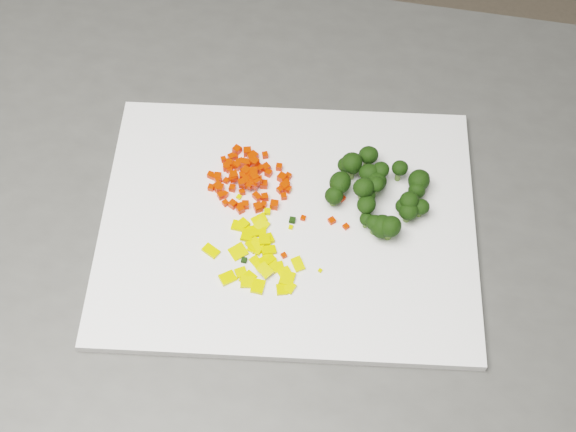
% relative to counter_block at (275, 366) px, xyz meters
% --- Properties ---
extents(counter_block, '(1.02, 0.73, 0.90)m').
position_rel_counter_block_xyz_m(counter_block, '(0.00, 0.00, 0.00)').
color(counter_block, '#474744').
rests_on(counter_block, ground).
extents(cutting_board, '(0.44, 0.37, 0.01)m').
position_rel_counter_block_xyz_m(cutting_board, '(0.02, -0.01, 0.46)').
color(cutting_board, white).
rests_on(cutting_board, counter_block).
extents(carrot_pile, '(0.09, 0.09, 0.02)m').
position_rel_counter_block_xyz_m(carrot_pile, '(-0.03, 0.03, 0.47)').
color(carrot_pile, red).
rests_on(carrot_pile, cutting_board).
extents(pepper_pile, '(0.10, 0.10, 0.01)m').
position_rel_counter_block_xyz_m(pepper_pile, '(-0.00, -0.06, 0.47)').
color(pepper_pile, yellow).
rests_on(pepper_pile, cutting_board).
extents(broccoli_pile, '(0.11, 0.11, 0.05)m').
position_rel_counter_block_xyz_m(broccoli_pile, '(0.11, 0.03, 0.49)').
color(broccoli_pile, black).
rests_on(broccoli_pile, cutting_board).
extents(carrot_cube_0, '(0.01, 0.01, 0.01)m').
position_rel_counter_block_xyz_m(carrot_cube_0, '(-0.04, 0.03, 0.47)').
color(carrot_cube_0, red).
rests_on(carrot_cube_0, carrot_pile).
extents(carrot_cube_1, '(0.01, 0.01, 0.01)m').
position_rel_counter_block_xyz_m(carrot_cube_1, '(-0.05, 0.04, 0.46)').
color(carrot_cube_1, red).
rests_on(carrot_cube_1, carrot_pile).
extents(carrot_cube_2, '(0.01, 0.01, 0.01)m').
position_rel_counter_block_xyz_m(carrot_cube_2, '(-0.03, 0.06, 0.46)').
color(carrot_cube_2, red).
rests_on(carrot_cube_2, carrot_pile).
extents(carrot_cube_3, '(0.01, 0.01, 0.01)m').
position_rel_counter_block_xyz_m(carrot_cube_3, '(-0.02, 0.01, 0.46)').
color(carrot_cube_3, red).
rests_on(carrot_cube_3, carrot_pile).
extents(carrot_cube_4, '(0.01, 0.01, 0.01)m').
position_rel_counter_block_xyz_m(carrot_cube_4, '(-0.05, 0.06, 0.46)').
color(carrot_cube_4, red).
rests_on(carrot_cube_4, carrot_pile).
extents(carrot_cube_5, '(0.01, 0.01, 0.01)m').
position_rel_counter_block_xyz_m(carrot_cube_5, '(-0.00, 0.05, 0.46)').
color(carrot_cube_5, red).
rests_on(carrot_cube_5, carrot_pile).
extents(carrot_cube_6, '(0.01, 0.01, 0.01)m').
position_rel_counter_block_xyz_m(carrot_cube_6, '(-0.01, -0.01, 0.46)').
color(carrot_cube_6, red).
rests_on(carrot_cube_6, carrot_pile).
extents(carrot_cube_7, '(0.01, 0.01, 0.01)m').
position_rel_counter_block_xyz_m(carrot_cube_7, '(-0.06, 0.01, 0.46)').
color(carrot_cube_7, red).
rests_on(carrot_cube_7, carrot_pile).
extents(carrot_cube_8, '(0.01, 0.01, 0.01)m').
position_rel_counter_block_xyz_m(carrot_cube_8, '(-0.02, 0.02, 0.47)').
color(carrot_cube_8, red).
rests_on(carrot_cube_8, carrot_pile).
extents(carrot_cube_9, '(0.01, 0.01, 0.01)m').
position_rel_counter_block_xyz_m(carrot_cube_9, '(-0.03, 0.02, 0.47)').
color(carrot_cube_9, red).
rests_on(carrot_cube_9, carrot_pile).
extents(carrot_cube_10, '(0.01, 0.01, 0.01)m').
position_rel_counter_block_xyz_m(carrot_cube_10, '(-0.02, 0.02, 0.47)').
color(carrot_cube_10, red).
rests_on(carrot_cube_10, carrot_pile).
extents(carrot_cube_11, '(0.01, 0.01, 0.01)m').
position_rel_counter_block_xyz_m(carrot_cube_11, '(-0.04, -0.01, 0.46)').
color(carrot_cube_11, red).
rests_on(carrot_cube_11, carrot_pile).
extents(carrot_cube_12, '(0.01, 0.01, 0.01)m').
position_rel_counter_block_xyz_m(carrot_cube_12, '(-0.03, 0.02, 0.47)').
color(carrot_cube_12, red).
rests_on(carrot_cube_12, carrot_pile).
extents(carrot_cube_13, '(0.01, 0.01, 0.01)m').
position_rel_counter_block_xyz_m(carrot_cube_13, '(-0.03, 0.05, 0.47)').
color(carrot_cube_13, red).
rests_on(carrot_cube_13, carrot_pile).
extents(carrot_cube_14, '(0.01, 0.01, 0.01)m').
position_rel_counter_block_xyz_m(carrot_cube_14, '(-0.06, 0.01, 0.46)').
color(carrot_cube_14, red).
rests_on(carrot_cube_14, carrot_pile).
extents(carrot_cube_15, '(0.01, 0.01, 0.01)m').
position_rel_counter_block_xyz_m(carrot_cube_15, '(-0.06, 0.04, 0.46)').
color(carrot_cube_15, red).
rests_on(carrot_cube_15, carrot_pile).
extents(carrot_cube_16, '(0.01, 0.01, 0.01)m').
position_rel_counter_block_xyz_m(carrot_cube_16, '(-0.03, -0.01, 0.46)').
color(carrot_cube_16, red).
rests_on(carrot_cube_16, carrot_pile).
extents(carrot_cube_17, '(0.01, 0.01, 0.01)m').
position_rel_counter_block_xyz_m(carrot_cube_17, '(-0.01, 0.04, 0.46)').
color(carrot_cube_17, red).
rests_on(carrot_cube_17, carrot_pile).
extents(carrot_cube_18, '(0.01, 0.01, 0.01)m').
position_rel_counter_block_xyz_m(carrot_cube_18, '(-0.01, 0.02, 0.46)').
color(carrot_cube_18, red).
rests_on(carrot_cube_18, carrot_pile).
extents(carrot_cube_19, '(0.01, 0.01, 0.01)m').
position_rel_counter_block_xyz_m(carrot_cube_19, '(-0.01, 0.01, 0.46)').
color(carrot_cube_19, red).
rests_on(carrot_cube_19, carrot_pile).
extents(carrot_cube_20, '(0.01, 0.01, 0.01)m').
position_rel_counter_block_xyz_m(carrot_cube_20, '(0.01, 0.03, 0.46)').
color(carrot_cube_20, red).
rests_on(carrot_cube_20, carrot_pile).
extents(carrot_cube_21, '(0.01, 0.01, 0.01)m').
position_rel_counter_block_xyz_m(carrot_cube_21, '(-0.02, 0.04, 0.46)').
color(carrot_cube_21, red).
rests_on(carrot_cube_21, carrot_pile).
extents(carrot_cube_22, '(0.01, 0.01, 0.01)m').
position_rel_counter_block_xyz_m(carrot_cube_22, '(-0.07, 0.01, 0.46)').
color(carrot_cube_22, red).
rests_on(carrot_cube_22, carrot_pile).
extents(carrot_cube_23, '(0.01, 0.01, 0.01)m').
position_rel_counter_block_xyz_m(carrot_cube_23, '(-0.05, 0.03, 0.46)').
color(carrot_cube_23, red).
rests_on(carrot_cube_23, carrot_pile).
extents(carrot_cube_24, '(0.01, 0.01, 0.01)m').
position_rel_counter_block_xyz_m(carrot_cube_24, '(0.01, 0.04, 0.46)').
color(carrot_cube_24, red).
rests_on(carrot_cube_24, carrot_pile).
extents(carrot_cube_25, '(0.01, 0.01, 0.01)m').
position_rel_counter_block_xyz_m(carrot_cube_25, '(-0.03, 0.03, 0.47)').
color(carrot_cube_25, red).
rests_on(carrot_cube_25, carrot_pile).
extents(carrot_cube_26, '(0.01, 0.01, 0.01)m').
position_rel_counter_block_xyz_m(carrot_cube_26, '(-0.07, 0.02, 0.46)').
color(carrot_cube_26, red).
rests_on(carrot_cube_26, carrot_pile).
extents(carrot_cube_27, '(0.01, 0.01, 0.01)m').
position_rel_counter_block_xyz_m(carrot_cube_27, '(-0.02, 0.06, 0.46)').
color(carrot_cube_27, red).
rests_on(carrot_cube_27, carrot_pile).
extents(carrot_cube_28, '(0.01, 0.01, 0.01)m').
position_rel_counter_block_xyz_m(carrot_cube_28, '(-0.03, 0.03, 0.47)').
color(carrot_cube_28, red).
rests_on(carrot_cube_28, carrot_pile).
extents(carrot_cube_29, '(0.01, 0.01, 0.01)m').
position_rel_counter_block_xyz_m(carrot_cube_29, '(-0.01, 0.01, 0.46)').
color(carrot_cube_29, red).
rests_on(carrot_cube_29, carrot_pile).
extents(carrot_cube_30, '(0.01, 0.01, 0.01)m').
position_rel_counter_block_xyz_m(carrot_cube_30, '(-0.05, -0.01, 0.46)').
color(carrot_cube_30, red).
rests_on(carrot_cube_30, carrot_pile).
extents(carrot_cube_31, '(0.01, 0.01, 0.01)m').
position_rel_counter_block_xyz_m(carrot_cube_31, '(-0.04, 0.04, 0.47)').
color(carrot_cube_31, red).
rests_on(carrot_cube_31, carrot_pile).
extents(carrot_cube_32, '(0.01, 0.01, 0.01)m').
position_rel_counter_block_xyz_m(carrot_cube_32, '(-0.03, 0.03, 0.47)').
color(carrot_cube_32, red).
rests_on(carrot_cube_32, carrot_pile).
extents(carrot_cube_33, '(0.01, 0.01, 0.01)m').
position_rel_counter_block_xyz_m(carrot_cube_33, '(-0.05, 0.00, 0.46)').
color(carrot_cube_33, red).
rests_on(carrot_cube_33, carrot_pile).
extents(carrot_cube_34, '(0.01, 0.01, 0.01)m').
position_rel_counter_block_xyz_m(carrot_cube_34, '(-0.06, 0.05, 0.46)').
color(carrot_cube_34, red).
rests_on(carrot_cube_34, carrot_pile).
extents(carrot_cube_35, '(0.01, 0.01, 0.01)m').
position_rel_counter_block_xyz_m(carrot_cube_35, '(-0.05, 0.02, 0.47)').
color(carrot_cube_35, red).
rests_on(carrot_cube_35, carrot_pile).
extents(carrot_cube_36, '(0.01, 0.01, 0.01)m').
position_rel_counter_block_xyz_m(carrot_cube_36, '(-0.04, 0.06, 0.46)').
color(carrot_cube_36, red).
rests_on(carrot_cube_36, carrot_pile).
extents(carrot_cube_37, '(0.01, 0.01, 0.01)m').
position_rel_counter_block_xyz_m(carrot_cube_37, '(-0.04, 0.05, 0.46)').
color(carrot_cube_37, red).
rests_on(carrot_cube_37, carrot_pile).
extents(carrot_cube_38, '(0.01, 0.01, 0.01)m').
position_rel_counter_block_xyz_m(carrot_cube_38, '(-0.03, 0.06, 0.46)').
color(carrot_cube_38, red).
rests_on(carrot_cube_38, carrot_pile).
extents(carrot_cube_39, '(0.01, 0.01, 0.01)m').
position_rel_counter_block_xyz_m(carrot_cube_39, '(-0.03, 0.04, 0.47)').
color(carrot_cube_39, red).
rests_on(carrot_cube_39, carrot_pile).
extents(carrot_cube_40, '(0.01, 0.01, 0.01)m').
position_rel_counter_block_xyz_m(carrot_cube_40, '(-0.04, 0.01, 0.46)').
color(carrot_cube_40, red).
rests_on(carrot_cube_40, carrot_pile).
extents(carrot_cube_41, '(0.01, 0.01, 0.01)m').
position_rel_counter_block_xyz_m(carrot_cube_41, '(-0.02, 0.05, 0.46)').
color(carrot_cube_41, red).
rests_on(carrot_cube_41, carrot_pile).
extents(carrot_cube_42, '(0.01, 0.01, 0.01)m').
position_rel_counter_block_xyz_m(carrot_cube_42, '(0.01, 0.01, 0.46)').
color(carrot_cube_42, red).
rests_on(carrot_cube_42, carrot_pile).
extents(carrot_cube_43, '(0.01, 0.01, 0.01)m').
position_rel_counter_block_xyz_m(carrot_cube_43, '(-0.03, 0.02, 0.47)').
color(carrot_cube_43, red).
rests_on(carrot_cube_43, carrot_pile).
extents(carrot_cube_44, '(0.01, 0.01, 0.01)m').
position_rel_counter_block_xyz_m(carrot_cube_44, '(-0.07, 0.02, 0.46)').
color(carrot_cube_44, red).
rests_on(carrot_cube_44, carrot_pile).
extents(carrot_cube_45, '(0.01, 0.01, 0.01)m').
position_rel_counter_block_xyz_m(carrot_cube_45, '(0.01, 0.04, 0.46)').
color(carrot_cube_45, red).
rests_on(carrot_cube_45, carrot_pile).
extents(carrot_cube_46, '(0.01, 0.01, 0.01)m').
position_rel_counter_block_xyz_m(carrot_cube_46, '(-0.05, 0.04, 0.46)').
color(carrot_cube_46, red).
rests_on(carrot_cube_46, carrot_pile).
extents(carrot_cube_47, '(0.01, 0.01, 0.01)m').
position_rel_counter_block_xyz_m(carrot_cube_47, '(-0.02, 0.03, 0.47)').
color(carrot_cube_47, red).
rests_on(carrot_cube_47, carrot_pile).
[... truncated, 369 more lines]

